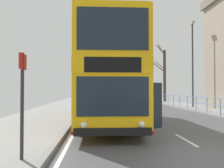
% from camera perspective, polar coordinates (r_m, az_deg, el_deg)
% --- Properties ---
extents(ground, '(15.80, 140.00, 0.20)m').
position_cam_1_polar(ground, '(5.81, 21.03, -18.30)').
color(ground, '#4D4D52').
extents(double_decker_bus_main, '(3.22, 10.35, 4.55)m').
position_cam_1_polar(double_decker_bus_main, '(11.99, -1.18, 1.71)').
color(double_decker_bus_main, '#F4B20F').
rests_on(double_decker_bus_main, ground).
extents(pedestrian_railing_far_kerb, '(0.05, 34.17, 1.07)m').
position_cam_1_polar(pedestrian_railing_far_kerb, '(23.14, 15.21, -3.49)').
color(pedestrian_railing_far_kerb, '#598CC6').
rests_on(pedestrian_railing_far_kerb, ground).
extents(bus_stop_sign_near, '(0.08, 0.44, 2.44)m').
position_cam_1_polar(bus_stop_sign_near, '(5.60, -21.64, -2.11)').
color(bus_stop_sign_near, '#2D2D33').
rests_on(bus_stop_sign_near, ground).
extents(street_lamp_far_side, '(0.28, 0.60, 7.80)m').
position_cam_1_polar(street_lamp_far_side, '(22.06, 19.62, 6.33)').
color(street_lamp_far_side, '#38383D').
rests_on(street_lamp_far_side, ground).
extents(bare_tree_far_00, '(1.67, 2.54, 7.70)m').
position_cam_1_polar(bare_tree_far_00, '(30.97, 13.01, 2.36)').
color(bare_tree_far_00, '#423328').
rests_on(bare_tree_far_00, ground).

